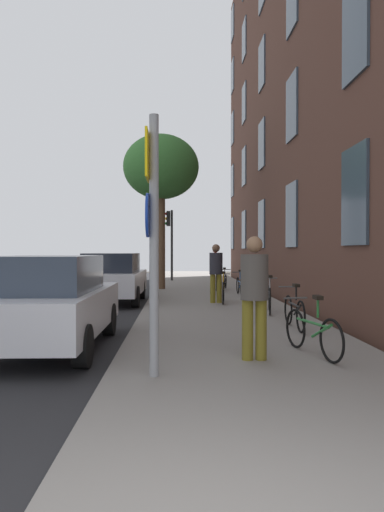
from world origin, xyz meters
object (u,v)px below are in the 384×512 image
at_px(bicycle_1, 294,311).
at_px(pedestrian_2, 215,266).
at_px(sign_post, 152,227).
at_px(tree_near, 161,168).
at_px(bicycle_3, 223,290).
at_px(pedestrian_0, 254,289).
at_px(bicycle_2, 270,298).
at_px(car_0, 50,302).
at_px(traffic_light, 170,232).
at_px(bicycle_0, 313,332).
at_px(bicycle_4, 240,285).
at_px(bicycle_5, 225,281).
at_px(pedestrian_1, 216,269).
at_px(car_1, 113,277).

xyz_separation_m(bicycle_1, pedestrian_2, (-0.88, 8.89, 0.63)).
relative_size(sign_post, pedestrian_2, 1.91).
bearing_deg(tree_near, pedestrian_2, -27.14).
xyz_separation_m(bicycle_1, bicycle_3, (-0.97, 4.80, 0.02)).
xyz_separation_m(tree_near, pedestrian_0, (1.78, -12.68, -3.99)).
height_order(bicycle_2, bicycle_3, bicycle_2).
distance_m(tree_near, pedestrian_0, 13.41).
relative_size(bicycle_1, bicycle_3, 0.95).
xyz_separation_m(sign_post, car_0, (-1.86, 2.13, -1.17)).
relative_size(traffic_light, bicycle_0, 2.22).
relative_size(sign_post, bicycle_2, 2.04).
bearing_deg(bicycle_0, bicycle_4, 88.89).
bearing_deg(bicycle_2, bicycle_5, 93.23).
bearing_deg(bicycle_0, pedestrian_1, 96.95).
relative_size(bicycle_3, car_0, 0.42).
bearing_deg(pedestrian_0, bicycle_4, 83.50).
bearing_deg(tree_near, sign_post, -88.58).
bearing_deg(bicycle_2, bicycle_0, -93.64).
relative_size(traffic_light, car_1, 0.94).
relative_size(tree_near, car_0, 1.55).
distance_m(bicycle_3, pedestrian_0, 7.51).
relative_size(tree_near, bicycle_1, 3.86).
bearing_deg(bicycle_2, traffic_light, 101.82).
bearing_deg(bicycle_5, bicycle_0, -89.52).
relative_size(traffic_light, car_0, 0.91).
bearing_deg(pedestrian_1, pedestrian_2, 85.48).
bearing_deg(sign_post, traffic_light, 90.14).
relative_size(bicycle_1, car_1, 0.42).
height_order(sign_post, bicycle_0, sign_post).
bearing_deg(pedestrian_1, bicycle_0, -83.05).
distance_m(bicycle_4, car_1, 4.58).
relative_size(bicycle_5, pedestrian_0, 0.89).
xyz_separation_m(pedestrian_1, pedestrian_2, (0.33, 4.14, -0.03)).
xyz_separation_m(bicycle_2, car_0, (-4.55, -3.78, 0.34)).
relative_size(sign_post, bicycle_5, 2.07).
bearing_deg(traffic_light, car_0, -96.14).
xyz_separation_m(bicycle_3, pedestrian_0, (-0.30, -7.47, 0.65)).
xyz_separation_m(pedestrian_1, car_1, (-3.28, 1.01, -0.30)).
relative_size(sign_post, car_0, 0.80).
distance_m(bicycle_1, pedestrian_0, 3.03).
distance_m(bicycle_0, bicycle_2, 4.81).
bearing_deg(bicycle_3, pedestrian_1, -167.29).
height_order(sign_post, pedestrian_0, sign_post).
xyz_separation_m(sign_post, pedestrian_1, (1.51, 8.25, -0.87)).
xyz_separation_m(bicycle_3, car_1, (-3.51, 0.96, 0.34)).
bearing_deg(bicycle_0, traffic_light, 97.74).
distance_m(bicycle_4, bicycle_5, 2.42).
height_order(bicycle_3, car_1, car_1).
distance_m(traffic_light, pedestrian_2, 7.03).
height_order(bicycle_1, bicycle_4, bicycle_1).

